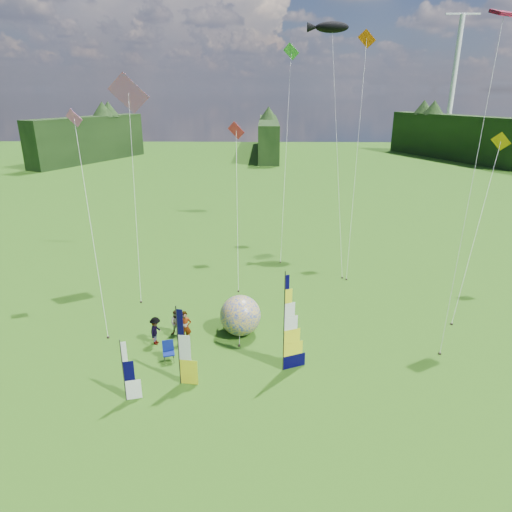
{
  "coord_description": "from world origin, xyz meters",
  "views": [
    {
      "loc": [
        -0.54,
        -17.66,
        13.42
      ],
      "look_at": [
        -1.0,
        4.0,
        5.5
      ],
      "focal_mm": 32.0,
      "sensor_mm": 36.0,
      "label": 1
    }
  ],
  "objects_px": {
    "feather_banner_main": "(284,325)",
    "kite_whale": "(337,136)",
    "spectator_a": "(185,327)",
    "spectator_b": "(177,323)",
    "camp_chair": "(169,352)",
    "bol_inflatable": "(240,315)",
    "spectator_d": "(226,316)",
    "side_banner_far": "(123,372)",
    "side_banner_left": "(178,347)",
    "spectator_c": "(156,331)"
  },
  "relations": [
    {
      "from": "feather_banner_main",
      "to": "spectator_b",
      "type": "relative_size",
      "value": 3.34
    },
    {
      "from": "bol_inflatable",
      "to": "spectator_d",
      "type": "bearing_deg",
      "value": 150.57
    },
    {
      "from": "side_banner_far",
      "to": "spectator_a",
      "type": "bearing_deg",
      "value": 55.54
    },
    {
      "from": "kite_whale",
      "to": "side_banner_left",
      "type": "bearing_deg",
      "value": -111.84
    },
    {
      "from": "feather_banner_main",
      "to": "kite_whale",
      "type": "bearing_deg",
      "value": 51.67
    },
    {
      "from": "side_banner_far",
      "to": "spectator_d",
      "type": "height_order",
      "value": "side_banner_far"
    },
    {
      "from": "spectator_a",
      "to": "side_banner_far",
      "type": "bearing_deg",
      "value": -117.7
    },
    {
      "from": "spectator_a",
      "to": "spectator_d",
      "type": "relative_size",
      "value": 1.11
    },
    {
      "from": "bol_inflatable",
      "to": "kite_whale",
      "type": "xyz_separation_m",
      "value": [
        7.07,
        13.84,
        8.8
      ]
    },
    {
      "from": "side_banner_far",
      "to": "bol_inflatable",
      "type": "height_order",
      "value": "side_banner_far"
    },
    {
      "from": "spectator_c",
      "to": "spectator_d",
      "type": "xyz_separation_m",
      "value": [
        3.76,
        1.74,
        0.04
      ]
    },
    {
      "from": "side_banner_far",
      "to": "camp_chair",
      "type": "bearing_deg",
      "value": 53.18
    },
    {
      "from": "side_banner_left",
      "to": "spectator_d",
      "type": "height_order",
      "value": "side_banner_left"
    },
    {
      "from": "spectator_c",
      "to": "kite_whale",
      "type": "relative_size",
      "value": 0.08
    },
    {
      "from": "bol_inflatable",
      "to": "spectator_b",
      "type": "relative_size",
      "value": 1.51
    },
    {
      "from": "spectator_c",
      "to": "camp_chair",
      "type": "height_order",
      "value": "spectator_c"
    },
    {
      "from": "spectator_a",
      "to": "spectator_d",
      "type": "bearing_deg",
      "value": 27.44
    },
    {
      "from": "spectator_a",
      "to": "spectator_b",
      "type": "xyz_separation_m",
      "value": [
        -0.63,
        0.76,
        -0.16
      ]
    },
    {
      "from": "spectator_b",
      "to": "camp_chair",
      "type": "bearing_deg",
      "value": -83.71
    },
    {
      "from": "feather_banner_main",
      "to": "camp_chair",
      "type": "distance_m",
      "value": 6.34
    },
    {
      "from": "feather_banner_main",
      "to": "spectator_d",
      "type": "relative_size",
      "value": 3.07
    },
    {
      "from": "side_banner_left",
      "to": "spectator_c",
      "type": "distance_m",
      "value": 4.31
    },
    {
      "from": "feather_banner_main",
      "to": "spectator_d",
      "type": "xyz_separation_m",
      "value": [
        -3.25,
        4.16,
        -1.76
      ]
    },
    {
      "from": "side_banner_left",
      "to": "spectator_c",
      "type": "bearing_deg",
      "value": 126.76
    },
    {
      "from": "camp_chair",
      "to": "spectator_a",
      "type": "bearing_deg",
      "value": 58.09
    },
    {
      "from": "spectator_c",
      "to": "spectator_d",
      "type": "bearing_deg",
      "value": -57.34
    },
    {
      "from": "feather_banner_main",
      "to": "kite_whale",
      "type": "height_order",
      "value": "kite_whale"
    },
    {
      "from": "bol_inflatable",
      "to": "camp_chair",
      "type": "bearing_deg",
      "value": -140.4
    },
    {
      "from": "camp_chair",
      "to": "side_banner_far",
      "type": "bearing_deg",
      "value": -128.29
    },
    {
      "from": "side_banner_far",
      "to": "spectator_c",
      "type": "bearing_deg",
      "value": 72.42
    },
    {
      "from": "spectator_a",
      "to": "spectator_b",
      "type": "relative_size",
      "value": 1.21
    },
    {
      "from": "feather_banner_main",
      "to": "side_banner_left",
      "type": "bearing_deg",
      "value": 170.35
    },
    {
      "from": "camp_chair",
      "to": "bol_inflatable",
      "type": "bearing_deg",
      "value": 23.7
    },
    {
      "from": "spectator_a",
      "to": "feather_banner_main",
      "type": "bearing_deg",
      "value": -33.91
    },
    {
      "from": "feather_banner_main",
      "to": "spectator_a",
      "type": "bearing_deg",
      "value": 130.53
    },
    {
      "from": "side_banner_far",
      "to": "spectator_d",
      "type": "distance_m",
      "value": 7.85
    },
    {
      "from": "feather_banner_main",
      "to": "side_banner_far",
      "type": "relative_size",
      "value": 1.71
    },
    {
      "from": "side_banner_far",
      "to": "camp_chair",
      "type": "xyz_separation_m",
      "value": [
        1.33,
        3.22,
        -0.97
      ]
    },
    {
      "from": "bol_inflatable",
      "to": "spectator_a",
      "type": "bearing_deg",
      "value": -161.68
    },
    {
      "from": "feather_banner_main",
      "to": "kite_whale",
      "type": "distance_m",
      "value": 19.56
    },
    {
      "from": "bol_inflatable",
      "to": "side_banner_far",
      "type": "bearing_deg",
      "value": -128.46
    },
    {
      "from": "side_banner_left",
      "to": "bol_inflatable",
      "type": "bearing_deg",
      "value": 69.3
    },
    {
      "from": "side_banner_left",
      "to": "kite_whale",
      "type": "height_order",
      "value": "kite_whale"
    },
    {
      "from": "spectator_a",
      "to": "spectator_c",
      "type": "bearing_deg",
      "value": -179.35
    },
    {
      "from": "feather_banner_main",
      "to": "spectator_a",
      "type": "relative_size",
      "value": 2.77
    },
    {
      "from": "spectator_d",
      "to": "kite_whale",
      "type": "relative_size",
      "value": 0.09
    },
    {
      "from": "side_banner_far",
      "to": "spectator_a",
      "type": "distance_m",
      "value": 5.56
    },
    {
      "from": "bol_inflatable",
      "to": "spectator_b",
      "type": "xyz_separation_m",
      "value": [
        -3.67,
        -0.24,
        -0.4
      ]
    },
    {
      "from": "side_banner_far",
      "to": "kite_whale",
      "type": "relative_size",
      "value": 0.15
    },
    {
      "from": "spectator_a",
      "to": "spectator_d",
      "type": "distance_m",
      "value": 2.62
    }
  ]
}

